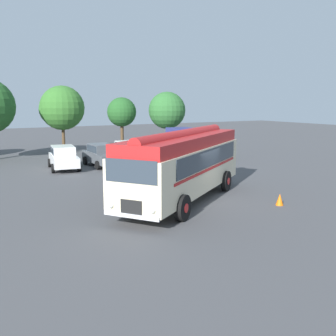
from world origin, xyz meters
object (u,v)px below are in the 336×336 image
at_px(box_van, 191,142).
at_px(traffic_cone, 280,199).
at_px(car_near_left, 64,157).
at_px(car_mid_left, 102,155).
at_px(car_far_right, 165,150).
at_px(car_mid_right, 130,151).
at_px(vintage_bus, 183,162).

height_order(box_van, traffic_cone, box_van).
bearing_deg(traffic_cone, car_near_left, 112.08).
xyz_separation_m(car_mid_left, box_van, (8.12, 0.24, 0.52)).
bearing_deg(car_near_left, car_mid_left, -1.13).
bearing_deg(car_mid_left, car_far_right, 3.44).
distance_m(car_mid_right, car_far_right, 3.01).
height_order(car_mid_right, box_van, box_van).
bearing_deg(car_far_right, car_near_left, -178.10).
bearing_deg(car_mid_right, traffic_cone, -88.11).
xyz_separation_m(car_near_left, car_far_right, (8.53, 0.28, 0.00)).
xyz_separation_m(car_far_right, traffic_cone, (-2.45, -15.27, -0.57)).
height_order(vintage_bus, car_near_left, vintage_bus).
xyz_separation_m(box_van, traffic_cone, (-4.91, -15.17, -1.09)).
height_order(car_mid_right, traffic_cone, car_mid_right).
height_order(car_mid_left, car_mid_right, same).
distance_m(car_far_right, box_van, 2.52).
xyz_separation_m(car_near_left, traffic_cone, (6.08, -14.99, -0.57)).
xyz_separation_m(car_mid_right, traffic_cone, (0.52, -15.79, -0.57)).
relative_size(vintage_bus, car_mid_right, 2.24).
bearing_deg(car_far_right, traffic_cone, -99.11).
height_order(vintage_bus, car_far_right, vintage_bus).
bearing_deg(traffic_cone, box_van, 72.07).
xyz_separation_m(vintage_bus, car_mid_left, (0.26, 11.92, -1.05)).
xyz_separation_m(car_mid_left, traffic_cone, (3.21, -14.93, -0.57)).
bearing_deg(traffic_cone, car_far_right, 80.89).
bearing_deg(box_van, traffic_cone, -107.93).
distance_m(car_far_right, traffic_cone, 15.48).
xyz_separation_m(vintage_bus, box_van, (8.37, 12.16, -0.53)).
bearing_deg(car_mid_right, car_far_right, -9.80).
distance_m(car_near_left, car_mid_left, 2.88).
height_order(car_mid_left, traffic_cone, car_mid_left).
xyz_separation_m(vintage_bus, car_mid_right, (2.94, 12.77, -1.05)).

